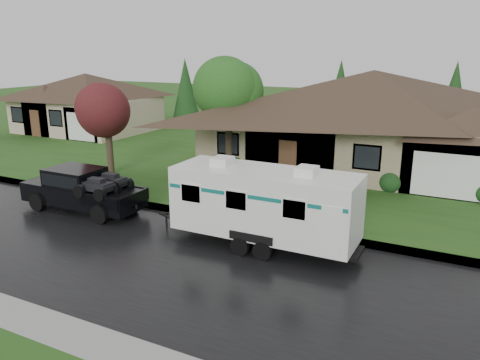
# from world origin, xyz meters

# --- Properties ---
(ground) EXTENTS (140.00, 140.00, 0.00)m
(ground) POSITION_xyz_m (0.00, 0.00, 0.00)
(ground) COLOR #225019
(ground) RESTS_ON ground
(road) EXTENTS (140.00, 8.00, 0.01)m
(road) POSITION_xyz_m (0.00, -2.00, 0.01)
(road) COLOR black
(road) RESTS_ON ground
(curb) EXTENTS (140.00, 0.50, 0.15)m
(curb) POSITION_xyz_m (0.00, 2.25, 0.07)
(curb) COLOR gray
(curb) RESTS_ON ground
(lawn) EXTENTS (140.00, 26.00, 0.15)m
(lawn) POSITION_xyz_m (0.00, 15.00, 0.07)
(lawn) COLOR #225019
(lawn) RESTS_ON ground
(house_main) EXTENTS (19.44, 10.80, 6.90)m
(house_main) POSITION_xyz_m (2.29, 13.84, 3.59)
(house_main) COLOR gray
(house_main) RESTS_ON lawn
(house_far) EXTENTS (10.80, 8.64, 5.80)m
(house_far) POSITION_xyz_m (-21.78, 15.85, 2.97)
(house_far) COLOR #C3AE91
(house_far) RESTS_ON lawn
(tree_left_green) EXTENTS (3.81, 3.81, 6.31)m
(tree_left_green) POSITION_xyz_m (-4.78, 9.03, 4.52)
(tree_left_green) COLOR #382B1E
(tree_left_green) RESTS_ON lawn
(tree_red) EXTENTS (2.98, 2.98, 4.94)m
(tree_red) POSITION_xyz_m (-10.46, 5.61, 3.57)
(tree_red) COLOR #382B1E
(tree_red) RESTS_ON lawn
(shrub_row) EXTENTS (13.60, 1.00, 1.00)m
(shrub_row) POSITION_xyz_m (2.00, 9.30, 0.65)
(shrub_row) COLOR #143814
(shrub_row) RESTS_ON lawn
(pickup_truck) EXTENTS (5.65, 2.15, 1.88)m
(pickup_truck) POSITION_xyz_m (-7.72, 0.60, 1.01)
(pickup_truck) COLOR black
(pickup_truck) RESTS_ON ground
(travel_trailer) EXTENTS (6.97, 2.45, 3.13)m
(travel_trailer) POSITION_xyz_m (1.09, 0.60, 1.66)
(travel_trailer) COLOR white
(travel_trailer) RESTS_ON ground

